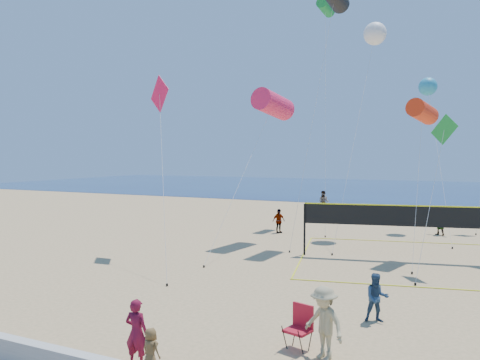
% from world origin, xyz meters
% --- Properties ---
extents(ground, '(120.00, 120.00, 0.00)m').
position_xyz_m(ground, '(0.00, 0.00, 0.00)').
color(ground, tan).
rests_on(ground, ground).
extents(ocean, '(140.00, 50.00, 0.03)m').
position_xyz_m(ocean, '(0.00, 62.00, 0.01)').
color(ocean, navy).
rests_on(ocean, ground).
extents(woman, '(0.62, 0.43, 1.61)m').
position_xyz_m(woman, '(-2.16, -1.89, 0.80)').
color(woman, maroon).
rests_on(woman, ground).
extents(toddler, '(0.48, 0.35, 0.88)m').
position_xyz_m(toddler, '(-0.94, -3.01, 1.04)').
color(toddler, brown).
rests_on(toddler, seawall).
extents(bystander_a, '(0.86, 0.77, 1.46)m').
position_xyz_m(bystander_a, '(2.52, 3.54, 0.73)').
color(bystander_a, navy).
rests_on(bystander_a, ground).
extents(bystander_b, '(1.33, 1.12, 1.79)m').
position_xyz_m(bystander_b, '(1.75, 0.37, 0.90)').
color(bystander_b, tan).
rests_on(bystander_b, ground).
extents(far_person_0, '(0.83, 0.96, 1.55)m').
position_xyz_m(far_person_0, '(-5.72, 17.42, 0.78)').
color(far_person_0, gray).
rests_on(far_person_0, ground).
extents(far_person_1, '(1.43, 1.08, 1.50)m').
position_xyz_m(far_person_1, '(3.72, 20.93, 0.75)').
color(far_person_1, gray).
rests_on(far_person_1, ground).
extents(far_person_3, '(0.96, 0.76, 1.94)m').
position_xyz_m(far_person_3, '(-5.78, 28.76, 0.97)').
color(far_person_3, gray).
rests_on(far_person_3, ground).
extents(camp_chair, '(0.74, 0.86, 1.26)m').
position_xyz_m(camp_chair, '(1.04, 0.70, 0.64)').
color(camp_chair, '#AC1325').
rests_on(camp_chair, ground).
extents(volleyball_net, '(11.59, 11.48, 2.64)m').
position_xyz_m(volleyball_net, '(2.48, 12.69, 1.82)').
color(volleyball_net, black).
rests_on(volleyball_net, ground).
extents(kite_0, '(1.71, 9.13, 8.76)m').
position_xyz_m(kite_0, '(-5.10, 14.74, 7.92)').
color(kite_0, '#F02253').
rests_on(kite_0, ground).
extents(kite_2, '(1.44, 4.85, 7.67)m').
position_xyz_m(kite_2, '(3.02, 13.61, 7.08)').
color(kite_2, red).
rests_on(kite_2, ground).
extents(kite_3, '(4.79, 5.74, 9.04)m').
position_xyz_m(kite_3, '(-9.05, 9.11, 7.74)').
color(kite_3, '#ED1448').
rests_on(kite_3, ground).
extents(kite_4, '(1.42, 3.54, 6.75)m').
position_xyz_m(kite_4, '(4.02, 11.08, 5.68)').
color(kite_4, '#199033').
rests_on(kite_4, ground).
extents(kite_6, '(1.48, 8.37, 13.31)m').
position_xyz_m(kite_6, '(-0.25, 19.81, 12.59)').
color(kite_6, white).
rests_on(kite_6, ground).
extents(kite_7, '(2.44, 7.34, 10.18)m').
position_xyz_m(kite_7, '(2.71, 23.16, 9.57)').
color(kite_7, '#2891BB').
rests_on(kite_7, ground).
extents(kite_8, '(2.24, 7.10, 16.22)m').
position_xyz_m(kite_8, '(-4.31, 23.21, 15.67)').
color(kite_8, '#199033').
rests_on(kite_8, ground).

